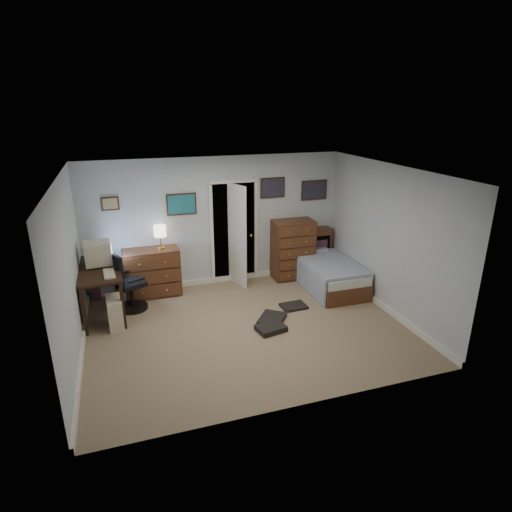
{
  "coord_description": "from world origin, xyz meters",
  "views": [
    {
      "loc": [
        -1.75,
        -5.85,
        3.43
      ],
      "look_at": [
        0.26,
        0.3,
        1.1
      ],
      "focal_mm": 30.0,
      "sensor_mm": 36.0,
      "label": 1
    }
  ],
  "objects_px": {
    "office_chair": "(128,288)",
    "low_dresser": "(152,272)",
    "bed": "(327,273)",
    "tall_dresser": "(293,249)",
    "computer_desk": "(93,280)"
  },
  "relations": [
    {
      "from": "computer_desk",
      "to": "low_dresser",
      "type": "xyz_separation_m",
      "value": [
        1.0,
        0.53,
        -0.2
      ]
    },
    {
      "from": "bed",
      "to": "low_dresser",
      "type": "bearing_deg",
      "value": 168.68
    },
    {
      "from": "tall_dresser",
      "to": "computer_desk",
      "type": "bearing_deg",
      "value": -171.5
    },
    {
      "from": "computer_desk",
      "to": "tall_dresser",
      "type": "xyz_separation_m",
      "value": [
        3.82,
        0.5,
        -0.04
      ]
    },
    {
      "from": "low_dresser",
      "to": "tall_dresser",
      "type": "height_order",
      "value": "tall_dresser"
    },
    {
      "from": "low_dresser",
      "to": "bed",
      "type": "distance_m",
      "value": 3.36
    },
    {
      "from": "tall_dresser",
      "to": "bed",
      "type": "xyz_separation_m",
      "value": [
        0.47,
        -0.66,
        -0.33
      ]
    },
    {
      "from": "computer_desk",
      "to": "bed",
      "type": "relative_size",
      "value": 0.83
    },
    {
      "from": "computer_desk",
      "to": "tall_dresser",
      "type": "distance_m",
      "value": 3.85
    },
    {
      "from": "low_dresser",
      "to": "bed",
      "type": "bearing_deg",
      "value": -13.36
    },
    {
      "from": "office_chair",
      "to": "low_dresser",
      "type": "bearing_deg",
      "value": 25.54
    },
    {
      "from": "office_chair",
      "to": "low_dresser",
      "type": "distance_m",
      "value": 0.7
    },
    {
      "from": "office_chair",
      "to": "low_dresser",
      "type": "relative_size",
      "value": 1.05
    },
    {
      "from": "low_dresser",
      "to": "bed",
      "type": "relative_size",
      "value": 0.56
    },
    {
      "from": "office_chair",
      "to": "bed",
      "type": "relative_size",
      "value": 0.59
    }
  ]
}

